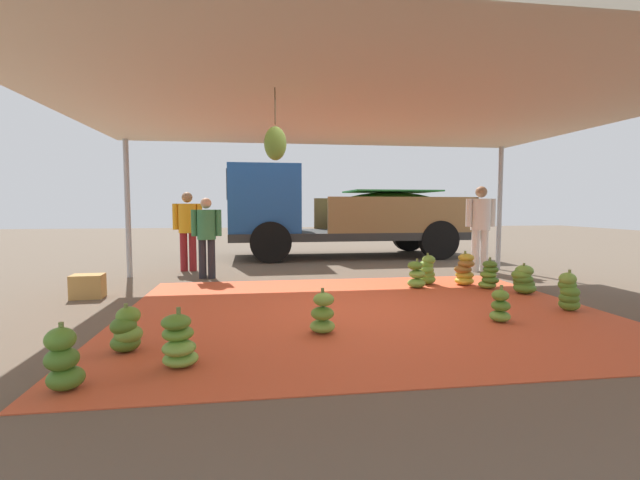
{
  "coord_description": "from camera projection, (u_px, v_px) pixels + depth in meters",
  "views": [
    {
      "loc": [
        -1.37,
        -5.53,
        1.37
      ],
      "look_at": [
        -0.22,
        2.5,
        0.74
      ],
      "focal_mm": 24.75,
      "sensor_mm": 36.0,
      "label": 1
    }
  ],
  "objects": [
    {
      "name": "banana_bunch_0",
      "position": [
        500.0,
        307.0,
        5.17
      ],
      "size": [
        0.26,
        0.27,
        0.44
      ],
      "color": "#6B9E38",
      "rests_on": "tarp_orange"
    },
    {
      "name": "banana_bunch_10",
      "position": [
        179.0,
        342.0,
        3.71
      ],
      "size": [
        0.39,
        0.42,
        0.51
      ],
      "color": "#75A83D",
      "rests_on": "tarp_orange"
    },
    {
      "name": "banana_bunch_6",
      "position": [
        63.0,
        361.0,
        3.25
      ],
      "size": [
        0.34,
        0.34,
        0.5
      ],
      "color": "#477523",
      "rests_on": "tarp_orange"
    },
    {
      "name": "tent_canopy",
      "position": [
        366.0,
        106.0,
        5.47
      ],
      "size": [
        8.0,
        7.0,
        2.69
      ],
      "color": "#9EA0A5",
      "rests_on": "ground"
    },
    {
      "name": "worker_0",
      "position": [
        188.0,
        225.0,
        9.24
      ],
      "size": [
        0.61,
        0.37,
        1.66
      ],
      "color": "maroon",
      "rests_on": "ground"
    },
    {
      "name": "banana_bunch_3",
      "position": [
        126.0,
        331.0,
        4.11
      ],
      "size": [
        0.37,
        0.37,
        0.45
      ],
      "color": "#477523",
      "rests_on": "tarp_orange"
    },
    {
      "name": "banana_bunch_8",
      "position": [
        569.0,
        293.0,
        5.72
      ],
      "size": [
        0.37,
        0.37,
        0.54
      ],
      "color": "#518428",
      "rests_on": "tarp_orange"
    },
    {
      "name": "banana_bunch_7",
      "position": [
        416.0,
        275.0,
        7.36
      ],
      "size": [
        0.42,
        0.43,
        0.49
      ],
      "color": "#6B9E38",
      "rests_on": "tarp_orange"
    },
    {
      "name": "worker_2",
      "position": [
        480.0,
        222.0,
        9.2
      ],
      "size": [
        0.65,
        0.4,
        1.78
      ],
      "color": "silver",
      "rests_on": "ground"
    },
    {
      "name": "banana_bunch_2",
      "position": [
        323.0,
        315.0,
        4.7
      ],
      "size": [
        0.38,
        0.4,
        0.49
      ],
      "color": "#75A83D",
      "rests_on": "tarp_orange"
    },
    {
      "name": "tarp_orange",
      "position": [
        363.0,
        311.0,
        5.76
      ],
      "size": [
        6.13,
        4.98,
        0.01
      ],
      "primitive_type": "cube",
      "color": "#D1512D",
      "rests_on": "ground"
    },
    {
      "name": "banana_bunch_9",
      "position": [
        465.0,
        270.0,
        7.6
      ],
      "size": [
        0.43,
        0.4,
        0.59
      ],
      "color": "gold",
      "rests_on": "tarp_orange"
    },
    {
      "name": "cargo_truck_main",
      "position": [
        338.0,
        212.0,
        11.92
      ],
      "size": [
        6.35,
        2.54,
        2.4
      ],
      "color": "#2D2D2D",
      "rests_on": "ground"
    },
    {
      "name": "crate_0",
      "position": [
        88.0,
        286.0,
        6.56
      ],
      "size": [
        0.47,
        0.35,
        0.35
      ],
      "primitive_type": "cube",
      "rotation": [
        0.0,
        0.0,
        0.07
      ],
      "color": "#B78947",
      "rests_on": "ground"
    },
    {
      "name": "banana_bunch_5",
      "position": [
        489.0,
        276.0,
        7.25
      ],
      "size": [
        0.43,
        0.4,
        0.52
      ],
      "color": "#6B9E38",
      "rests_on": "tarp_orange"
    },
    {
      "name": "ground_plane",
      "position": [
        327.0,
        275.0,
        8.72
      ],
      "size": [
        40.0,
        40.0,
        0.0
      ],
      "primitive_type": "plane",
      "color": "brown"
    },
    {
      "name": "banana_bunch_1",
      "position": [
        524.0,
        280.0,
        6.86
      ],
      "size": [
        0.48,
        0.47,
        0.48
      ],
      "color": "#518428",
      "rests_on": "tarp_orange"
    },
    {
      "name": "banana_bunch_4",
      "position": [
        427.0,
        271.0,
        7.67
      ],
      "size": [
        0.37,
        0.37,
        0.55
      ],
      "color": "#60932D",
      "rests_on": "tarp_orange"
    },
    {
      "name": "worker_1",
      "position": [
        207.0,
        232.0,
        8.27
      ],
      "size": [
        0.56,
        0.34,
        1.52
      ],
      "color": "#26262D",
      "rests_on": "ground"
    }
  ]
}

